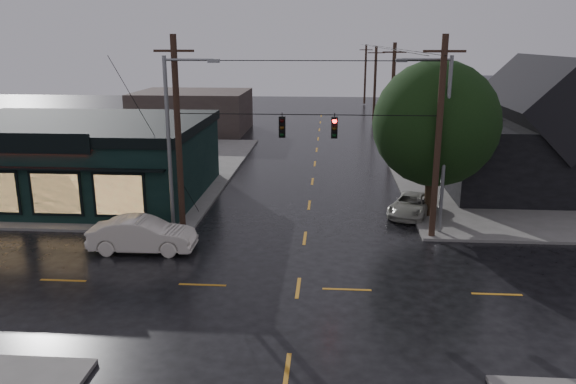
# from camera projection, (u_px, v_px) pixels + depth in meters

# --- Properties ---
(ground_plane) EXTENTS (160.00, 160.00, 0.00)m
(ground_plane) POSITION_uv_depth(u_px,v_px,m) (298.00, 288.00, 23.09)
(ground_plane) COLOR black
(sidewalk_nw) EXTENTS (28.00, 28.00, 0.15)m
(sidewalk_nw) POSITION_uv_depth(u_px,v_px,m) (57.00, 170.00, 43.75)
(sidewalk_nw) COLOR #605F5A
(sidewalk_nw) RESTS_ON ground
(pizza_shop) EXTENTS (16.30, 12.34, 4.90)m
(pizza_shop) POSITION_uv_depth(u_px,v_px,m) (77.00, 158.00, 35.95)
(pizza_shop) COLOR black
(pizza_shop) RESTS_ON ground
(ne_building) EXTENTS (12.60, 11.60, 8.75)m
(ne_building) POSITION_uv_depth(u_px,v_px,m) (539.00, 124.00, 37.19)
(ne_building) COLOR black
(ne_building) RESTS_ON ground
(corner_tree) EXTENTS (6.97, 6.97, 8.74)m
(corner_tree) POSITION_uv_depth(u_px,v_px,m) (436.00, 124.00, 30.93)
(corner_tree) COLOR black
(corner_tree) RESTS_ON ground
(utility_pole_nw) EXTENTS (2.00, 0.32, 10.15)m
(utility_pole_nw) POSITION_uv_depth(u_px,v_px,m) (183.00, 232.00, 29.81)
(utility_pole_nw) COLOR black
(utility_pole_nw) RESTS_ON ground
(utility_pole_ne) EXTENTS (2.00, 0.32, 10.15)m
(utility_pole_ne) POSITION_uv_depth(u_px,v_px,m) (431.00, 238.00, 28.87)
(utility_pole_ne) COLOR black
(utility_pole_ne) RESTS_ON ground
(utility_pole_far_a) EXTENTS (2.00, 0.32, 9.65)m
(utility_pole_far_a) POSITION_uv_depth(u_px,v_px,m) (390.00, 155.00, 49.56)
(utility_pole_far_a) COLOR black
(utility_pole_far_a) RESTS_ON ground
(utility_pole_far_b) EXTENTS (2.00, 0.32, 9.15)m
(utility_pole_far_b) POSITION_uv_depth(u_px,v_px,m) (373.00, 123.00, 68.80)
(utility_pole_far_b) COLOR black
(utility_pole_far_b) RESTS_ON ground
(utility_pole_far_c) EXTENTS (2.00, 0.32, 9.15)m
(utility_pole_far_c) POSITION_uv_depth(u_px,v_px,m) (364.00, 105.00, 88.04)
(utility_pole_far_c) COLOR black
(utility_pole_far_c) RESTS_ON ground
(span_signal_assembly) EXTENTS (13.00, 0.48, 1.23)m
(span_signal_assembly) POSITION_uv_depth(u_px,v_px,m) (308.00, 127.00, 27.84)
(span_signal_assembly) COLOR black
(span_signal_assembly) RESTS_ON ground
(streetlight_nw) EXTENTS (5.40, 0.30, 9.15)m
(streetlight_nw) POSITION_uv_depth(u_px,v_px,m) (174.00, 236.00, 29.16)
(streetlight_nw) COLOR gray
(streetlight_nw) RESTS_ON ground
(streetlight_ne) EXTENTS (5.40, 0.30, 9.15)m
(streetlight_ne) POSITION_uv_depth(u_px,v_px,m) (439.00, 234.00, 29.51)
(streetlight_ne) COLOR gray
(streetlight_ne) RESTS_ON ground
(bg_building_west) EXTENTS (12.00, 10.00, 4.40)m
(bg_building_west) POSITION_uv_depth(u_px,v_px,m) (193.00, 111.00, 62.00)
(bg_building_west) COLOR #3A2D2A
(bg_building_west) RESTS_ON ground
(bg_building_east) EXTENTS (14.00, 12.00, 5.60)m
(bg_building_east) POSITION_uv_depth(u_px,v_px,m) (459.00, 103.00, 64.49)
(bg_building_east) COLOR #232327
(bg_building_east) RESTS_ON ground
(sedan_cream) EXTENTS (5.09, 1.90, 1.66)m
(sedan_cream) POSITION_uv_depth(u_px,v_px,m) (143.00, 235.00, 26.90)
(sedan_cream) COLOR beige
(sedan_cream) RESTS_ON ground
(suv_silver) EXTENTS (3.54, 4.88, 1.23)m
(suv_silver) POSITION_uv_depth(u_px,v_px,m) (412.00, 205.00, 32.50)
(suv_silver) COLOR #A8A89B
(suv_silver) RESTS_ON ground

